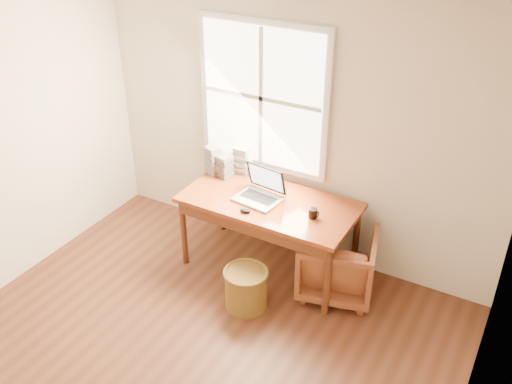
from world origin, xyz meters
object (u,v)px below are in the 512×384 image
Objects in this scene: laptop at (257,186)px; cd_stack_a at (242,160)px; armchair at (337,263)px; desk at (269,203)px; wicker_stool at (246,289)px; coffee_mug at (313,213)px.

laptop reaches higher than cd_stack_a.
armchair is 2.39× the size of cd_stack_a.
desk is 0.81m from wicker_stool.
desk is 0.82m from armchair.
armchair is (0.70, -0.00, -0.42)m from desk.
armchair is at bearing 3.70° from coffee_mug.
laptop reaches higher than wicker_stool.
cd_stack_a is (-1.19, 0.34, 0.58)m from armchair.
desk is 3.79× the size of laptop.
laptop reaches higher than armchair.
coffee_mug is at bearing -22.87° from cd_stack_a.
laptop reaches higher than coffee_mug.
coffee_mug is at bearing 55.18° from wicker_stool.
cd_stack_a is at bearing 141.35° from laptop.
laptop is 4.87× the size of coffee_mug.
laptop is at bearing 109.67° from wicker_stool.
armchair is 7.76× the size of coffee_mug.
laptop is at bearing 169.12° from coffee_mug.
laptop is at bearing -45.36° from cd_stack_a.
coffee_mug reaches higher than armchair.
desk is 4.34× the size of wicker_stool.
coffee_mug is (0.56, -0.00, -0.11)m from laptop.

